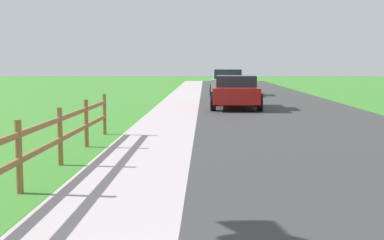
{
  "coord_description": "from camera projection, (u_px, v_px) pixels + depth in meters",
  "views": [
    {
      "loc": [
        0.29,
        -1.5,
        1.93
      ],
      "look_at": [
        0.0,
        10.24,
        0.7
      ],
      "focal_mm": 49.89,
      "sensor_mm": 36.0,
      "label": 1
    }
  ],
  "objects": [
    {
      "name": "ground_plane",
      "position": [
        199.0,
        103.0,
        26.56
      ],
      "size": [
        120.0,
        120.0,
        0.0
      ],
      "primitive_type": "plane",
      "color": "#387A2A"
    },
    {
      "name": "road_asphalt",
      "position": [
        265.0,
        100.0,
        28.46
      ],
      "size": [
        7.0,
        66.0,
        0.01
      ],
      "primitive_type": "cube",
      "color": "#353535",
      "rests_on": "ground"
    },
    {
      "name": "curb_concrete",
      "position": [
        144.0,
        100.0,
        28.62
      ],
      "size": [
        6.0,
        66.0,
        0.01
      ],
      "primitive_type": "cube",
      "color": "#AC9EA1",
      "rests_on": "ground"
    },
    {
      "name": "grass_verge",
      "position": [
        116.0,
        100.0,
        28.66
      ],
      "size": [
        5.0,
        66.0,
        0.0
      ],
      "primitive_type": "cube",
      "color": "#387A2A",
      "rests_on": "ground"
    },
    {
      "name": "rail_fence",
      "position": [
        18.0,
        151.0,
        7.89
      ],
      "size": [
        0.11,
        13.56,
        1.12
      ],
      "color": "brown",
      "rests_on": "ground"
    },
    {
      "name": "parked_suv_red",
      "position": [
        236.0,
        92.0,
        23.25
      ],
      "size": [
        2.29,
        4.53,
        1.43
      ],
      "color": "maroon",
      "rests_on": "ground"
    },
    {
      "name": "parked_car_silver",
      "position": [
        228.0,
        82.0,
        33.24
      ],
      "size": [
        2.37,
        4.95,
        1.61
      ],
      "color": "#B7BABF",
      "rests_on": "ground"
    }
  ]
}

